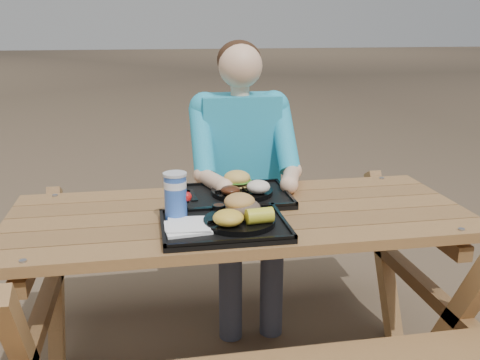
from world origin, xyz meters
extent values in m
cube|color=black|center=(-0.09, -0.18, 0.76)|extent=(0.45, 0.35, 0.02)
cube|color=black|center=(0.01, 0.15, 0.76)|extent=(0.45, 0.35, 0.02)
cylinder|color=black|center=(-0.04, -0.18, 0.78)|extent=(0.26, 0.26, 0.02)
cylinder|color=black|center=(0.04, 0.16, 0.78)|extent=(0.26, 0.26, 0.02)
cube|color=white|center=(-0.23, -0.20, 0.78)|extent=(0.17, 0.17, 0.02)
cylinder|color=#1541A3|center=(-0.26, -0.09, 0.85)|extent=(0.08, 0.08, 0.17)
cylinder|color=black|center=(-0.09, -0.05, 0.79)|extent=(0.05, 0.05, 0.03)
cylinder|color=gold|center=(-0.02, -0.05, 0.78)|extent=(0.05, 0.05, 0.03)
ellipsoid|color=yellow|center=(-0.08, -0.24, 0.82)|extent=(0.11, 0.11, 0.05)
cube|color=black|center=(-0.17, 0.17, 0.77)|extent=(0.04, 0.16, 0.01)
ellipsoid|color=#421C0D|center=(-0.02, 0.10, 0.81)|extent=(0.08, 0.08, 0.04)
ellipsoid|color=white|center=(0.10, 0.10, 0.82)|extent=(0.10, 0.10, 0.05)
camera|label=1|loc=(-0.35, -1.96, 1.47)|focal=40.00mm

